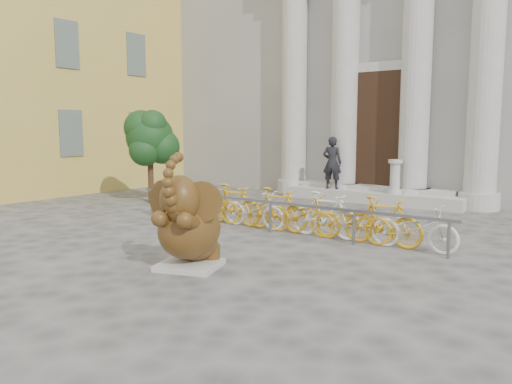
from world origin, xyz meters
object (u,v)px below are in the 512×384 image
Objects in this scene: elephant_statue at (188,227)px; tree at (150,139)px; bike_rack at (276,209)px; pedestrian at (332,163)px.

tree is at bearing 123.44° from elephant_statue.
pedestrian reaches higher than bike_rack.
elephant_statue is 1.13× the size of pedestrian.
pedestrian is (-1.39, 5.39, 0.73)m from bike_rack.
bike_rack is at bearing -13.07° from tree.
pedestrian is at bearing 104.48° from bike_rack.
tree is at bearing 30.32° from pedestrian.
bike_rack is 5.62m from pedestrian.
elephant_statue is at bearing -37.62° from tree.
pedestrian is (-1.95, 8.89, 0.52)m from elephant_statue.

